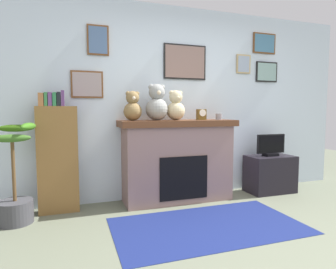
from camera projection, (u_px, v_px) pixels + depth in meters
name	position (u px, v px, depth m)	size (l,w,h in m)	color
ground_plane	(275.00, 262.00, 2.26)	(12.00, 12.00, 0.00)	#666C58
back_wall	(182.00, 103.00, 4.03)	(5.20, 0.15, 2.60)	silver
fireplace	(177.00, 160.00, 3.76)	(1.53, 0.52, 1.07)	gray
bookshelf	(58.00, 157.00, 3.31)	(0.45, 0.16, 1.42)	brown
potted_plant	(15.00, 190.00, 3.00)	(0.44, 0.46, 1.07)	#3F3F44
tv_stand	(270.00, 174.00, 4.18)	(0.68, 0.40, 0.54)	black
television	(271.00, 146.00, 4.14)	(0.46, 0.14, 0.32)	black
area_rug	(208.00, 226.00, 2.95)	(1.96, 1.08, 0.01)	navy
candle_jar	(219.00, 117.00, 3.89)	(0.09, 0.09, 0.08)	gray
mantel_clock	(201.00, 114.00, 3.80)	(0.12, 0.09, 0.14)	brown
teddy_bear_grey	(133.00, 107.00, 3.50)	(0.23, 0.23, 0.36)	olive
teddy_bear_tan	(157.00, 104.00, 3.59)	(0.28, 0.28, 0.46)	gray
teddy_bear_brown	(176.00, 107.00, 3.68)	(0.24, 0.24, 0.38)	#CABA8F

